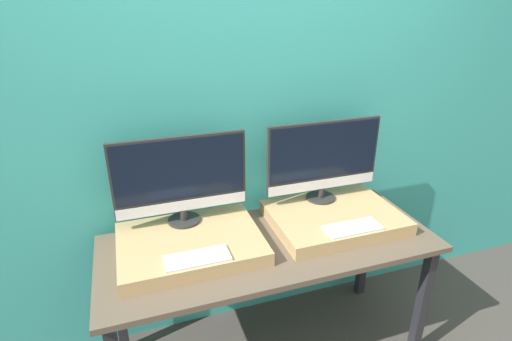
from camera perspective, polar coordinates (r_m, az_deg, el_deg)
The scene contains 8 objects.
wall_back at distance 2.18m, azimuth -1.64°, elevation 7.67°, with size 8.00×0.04×2.60m.
workbench at distance 2.10m, azimuth 1.97°, elevation -11.93°, with size 1.69×0.68×0.76m.
wooden_riser_left at distance 2.00m, azimuth -9.36°, elevation -10.27°, with size 0.68×0.51×0.07m.
monitor_left at distance 2.00m, azimuth -10.71°, elevation -0.95°, with size 0.66×0.17×0.46m.
keyboard_left at distance 1.82m, azimuth -8.39°, elevation -12.26°, with size 0.29×0.12×0.01m.
wooden_riser_right at distance 2.23m, azimuth 11.06°, elevation -6.58°, with size 0.68×0.51×0.07m.
monitor_right at distance 2.23m, azimuth 9.62°, elevation 1.75°, with size 0.66×0.17×0.46m.
keyboard_right at distance 2.07m, azimuth 13.65°, elevation -7.93°, with size 0.29×0.12×0.01m.
Camera 1 is at (-0.62, -1.26, 1.90)m, focal length 28.00 mm.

